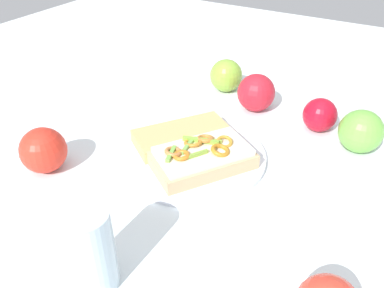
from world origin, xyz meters
name	(u,v)px	position (x,y,z in m)	size (l,w,h in m)	color
ground_plane	(192,158)	(0.00, 0.00, 0.00)	(2.00, 2.00, 0.00)	silver
plate	(192,155)	(0.00, 0.00, 0.01)	(0.27, 0.27, 0.01)	white
sandwich	(202,157)	(-0.02, -0.04, 0.03)	(0.20, 0.18, 0.05)	tan
bread_slice_side	(182,136)	(0.02, 0.04, 0.02)	(0.18, 0.08, 0.02)	tan
apple_1	(43,150)	(-0.16, 0.20, 0.04)	(0.08, 0.08, 0.08)	red
apple_2	(320,115)	(0.22, -0.17, 0.03)	(0.07, 0.07, 0.07)	#B30E21
apple_3	(361,131)	(0.18, -0.26, 0.04)	(0.08, 0.08, 0.08)	#69B341
apple_4	(256,93)	(0.23, -0.03, 0.04)	(0.08, 0.08, 0.08)	red
apple_5	(226,76)	(0.28, 0.07, 0.04)	(0.08, 0.08, 0.08)	#80B038
drinking_glass	(90,250)	(-0.29, -0.03, 0.06)	(0.06, 0.06, 0.12)	silver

